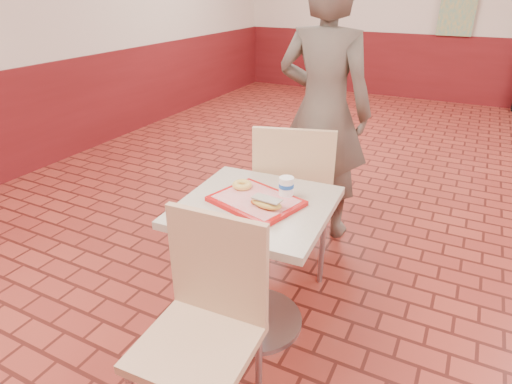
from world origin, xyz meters
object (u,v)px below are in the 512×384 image
at_px(main_table, 256,246).
at_px(customer, 323,111).
at_px(long_john_donut, 266,203).
at_px(serving_tray, 256,201).
at_px(chair_main_back, 294,192).
at_px(ring_donut, 242,185).
at_px(chair_main_front, 205,318).
at_px(paper_cup, 286,186).

bearing_deg(main_table, customer, 93.09).
distance_m(customer, long_john_donut, 1.22).
bearing_deg(serving_tray, chair_main_back, 92.51).
bearing_deg(chair_main_back, ring_donut, 62.18).
xyz_separation_m(chair_main_back, long_john_donut, (0.11, -0.62, 0.24)).
distance_m(serving_tray, ring_donut, 0.14).
height_order(chair_main_front, customer, customer).
bearing_deg(ring_donut, main_table, -33.28).
bearing_deg(ring_donut, chair_main_front, -74.02).
relative_size(main_table, paper_cup, 8.12).
height_order(customer, serving_tray, customer).
bearing_deg(chair_main_back, long_john_donut, 83.12).
bearing_deg(customer, main_table, 93.95).
distance_m(customer, serving_tray, 1.15).
relative_size(customer, serving_tray, 4.58).
bearing_deg(chair_main_back, main_table, 75.80).
distance_m(main_table, ring_donut, 0.32).
distance_m(chair_main_back, ring_donut, 0.54).
bearing_deg(serving_tray, ring_donut, 146.72).
bearing_deg(paper_cup, chair_main_back, 106.80).
distance_m(chair_main_front, chair_main_back, 1.14).
bearing_deg(customer, serving_tray, 93.95).
relative_size(chair_main_front, chair_main_back, 0.93).
bearing_deg(paper_cup, customer, 99.50).
bearing_deg(serving_tray, chair_main_front, -83.18).
xyz_separation_m(customer, long_john_donut, (0.14, -1.20, -0.12)).
distance_m(main_table, customer, 1.22).
distance_m(serving_tray, long_john_donut, 0.11).
xyz_separation_m(main_table, ring_donut, (-0.12, 0.08, 0.28)).
height_order(chair_main_back, ring_donut, chair_main_back).
height_order(long_john_donut, paper_cup, paper_cup).
bearing_deg(chair_main_front, long_john_donut, 85.56).
relative_size(serving_tray, long_john_donut, 2.41).
bearing_deg(chair_main_front, main_table, 93.86).
distance_m(customer, ring_donut, 1.07).
height_order(chair_main_front, long_john_donut, chair_main_front).
bearing_deg(customer, ring_donut, 87.81).
relative_size(customer, ring_donut, 18.26).
bearing_deg(paper_cup, ring_donut, -173.23).
relative_size(chair_main_back, paper_cup, 10.84).
height_order(serving_tray, paper_cup, paper_cup).
bearing_deg(main_table, paper_cup, 43.19).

